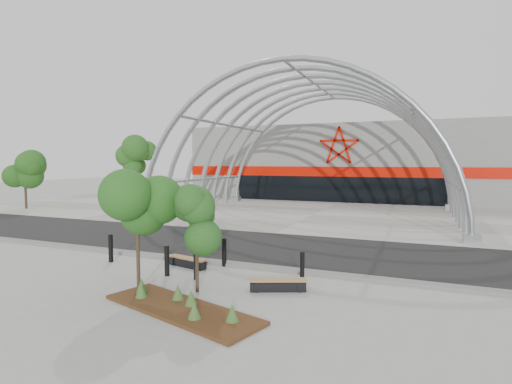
{
  "coord_description": "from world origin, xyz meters",
  "views": [
    {
      "loc": [
        7.47,
        -14.26,
        4.11
      ],
      "look_at": [
        0.0,
        4.0,
        2.6
      ],
      "focal_mm": 28.0,
      "sensor_mm": 36.0,
      "label": 1
    }
  ],
  "objects_px": {
    "bench_1": "(278,285)",
    "bollard_2": "(224,252)",
    "street_tree_0": "(137,209)",
    "street_tree_1": "(196,219)",
    "bench_0": "(187,262)"
  },
  "relations": [
    {
      "from": "street_tree_0",
      "to": "bench_1",
      "type": "relative_size",
      "value": 2.0
    },
    {
      "from": "bench_0",
      "to": "street_tree_0",
      "type": "bearing_deg",
      "value": -86.93
    },
    {
      "from": "street_tree_0",
      "to": "bench_1",
      "type": "xyz_separation_m",
      "value": [
        4.07,
        1.71,
        -2.44
      ]
    },
    {
      "from": "bench_1",
      "to": "bollard_2",
      "type": "xyz_separation_m",
      "value": [
        -2.94,
        2.05,
        0.37
      ]
    },
    {
      "from": "street_tree_0",
      "to": "bench_1",
      "type": "bearing_deg",
      "value": 22.8
    },
    {
      "from": "bollard_2",
      "to": "street_tree_1",
      "type": "bearing_deg",
      "value": -78.8
    },
    {
      "from": "street_tree_0",
      "to": "street_tree_1",
      "type": "distance_m",
      "value": 1.89
    },
    {
      "from": "bench_1",
      "to": "street_tree_0",
      "type": "bearing_deg",
      "value": -157.2
    },
    {
      "from": "bench_1",
      "to": "bollard_2",
      "type": "distance_m",
      "value": 3.6
    },
    {
      "from": "street_tree_1",
      "to": "bench_1",
      "type": "relative_size",
      "value": 1.76
    },
    {
      "from": "street_tree_1",
      "to": "bollard_2",
      "type": "bearing_deg",
      "value": 101.2
    },
    {
      "from": "street_tree_1",
      "to": "bollard_2",
      "type": "xyz_separation_m",
      "value": [
        -0.61,
        3.1,
        -1.76
      ]
    },
    {
      "from": "bench_0",
      "to": "bench_1",
      "type": "distance_m",
      "value": 4.47
    },
    {
      "from": "street_tree_1",
      "to": "bench_0",
      "type": "height_order",
      "value": "street_tree_1"
    },
    {
      "from": "street_tree_1",
      "to": "bench_1",
      "type": "distance_m",
      "value": 3.33
    }
  ]
}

